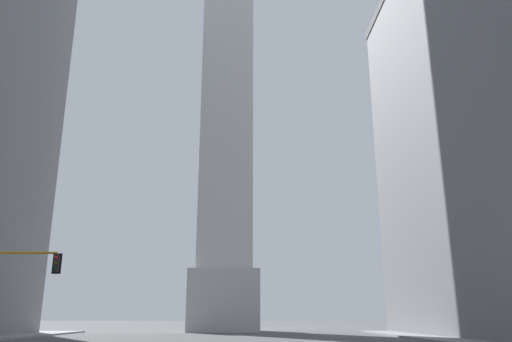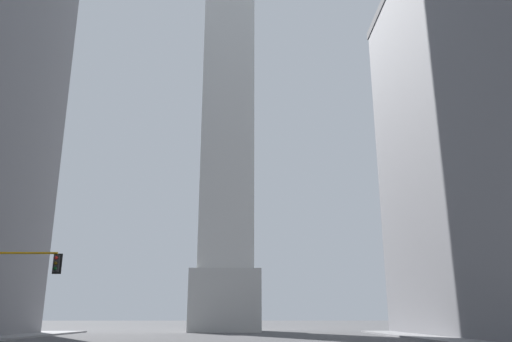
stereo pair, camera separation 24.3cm
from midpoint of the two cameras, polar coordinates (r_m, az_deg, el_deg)
obelisk at (r=63.33m, az=-2.94°, el=8.86°), size 7.69×7.69×60.06m
traffic_light_mid_left at (r=36.36m, az=-26.00°, el=-10.38°), size 4.91×0.51×5.69m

